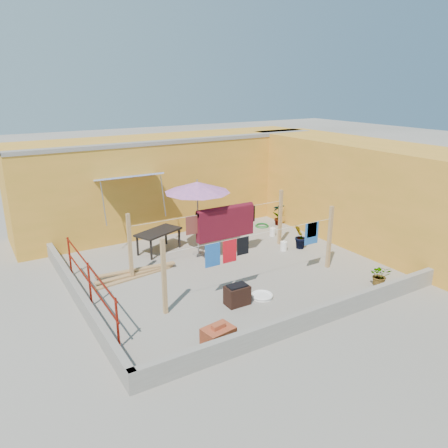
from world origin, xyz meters
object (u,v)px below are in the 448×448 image
Objects in this scene: brazier at (237,295)px; green_hose at (262,226)px; outdoor_table at (158,233)px; white_basin at (262,296)px; water_jug_a at (273,232)px; plant_back_a at (219,217)px; water_jug_b at (284,246)px; patio_umbrella at (197,188)px; brick_stack at (218,337)px.

brazier reaches higher than green_hose.
outdoor_table reaches higher than white_basin.
outdoor_table is 4.99× the size of water_jug_a.
outdoor_table is 1.94× the size of plant_back_a.
water_jug_b is (-0.54, -1.27, 0.01)m from water_jug_a.
water_jug_b is 0.65× the size of green_hose.
patio_umbrella reaches higher than brazier.
white_basin is (-0.01, -3.30, -2.04)m from patio_umbrella.
plant_back_a is (2.76, 0.98, -0.19)m from outdoor_table.
patio_umbrella reaches higher than brick_stack.
patio_umbrella reaches higher than plant_back_a.
water_jug_a is 0.63× the size of green_hose.
brazier is at bearing -136.85° from water_jug_a.
water_jug_b is (3.36, -1.94, -0.46)m from outdoor_table.
outdoor_table is at bearing 149.98° from water_jug_b.
white_basin reaches higher than green_hose.
brick_stack is 1.83m from brazier.
outdoor_table reaches higher than water_jug_b.
brick_stack is at bearing -136.26° from water_jug_a.
plant_back_a is at bearing 70.34° from white_basin.
plant_back_a is at bearing 59.17° from brick_stack.
water_jug_a is (3.68, 3.45, -0.10)m from brazier.
water_jug_a is (2.98, 3.48, 0.09)m from white_basin.
water_jug_a is at bearing -106.35° from green_hose.
brazier is 5.04m from water_jug_a.
brazier is (-0.71, -3.26, -1.85)m from patio_umbrella.
outdoor_table is at bearing 137.42° from patio_umbrella.
patio_umbrella is 1.54× the size of outdoor_table.
brazier is 1.69× the size of water_jug_b.
brazier is at bearing -86.92° from outdoor_table.
outdoor_table reaches higher than water_jug_a.
white_basin is 0.66× the size of plant_back_a.
water_jug_a is at bearing 43.15° from brazier.
brazier is 1.76× the size of water_jug_a.
green_hose is at bearing 20.21° from patio_umbrella.
brick_stack is 2.07× the size of water_jug_a.
water_jug_a reaches higher than green_hose.
outdoor_table reaches higher than brazier.
plant_back_a is at bearing 101.68° from water_jug_b.
patio_umbrella reaches higher than outdoor_table.
white_basin is 5.47m from plant_back_a.
water_jug_b is at bearing -24.11° from patio_umbrella.
patio_umbrella is at bearing 155.89° from water_jug_b.
outdoor_table is at bearing -160.38° from plant_back_a.
green_hose is 1.62m from plant_back_a.
brazier is (0.22, -4.12, -0.36)m from outdoor_table.
white_basin is at bearing -77.50° from outdoor_table.
brazier reaches higher than water_jug_b.
plant_back_a is at bearing 45.14° from patio_umbrella.
brick_stack is 0.81× the size of plant_back_a.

